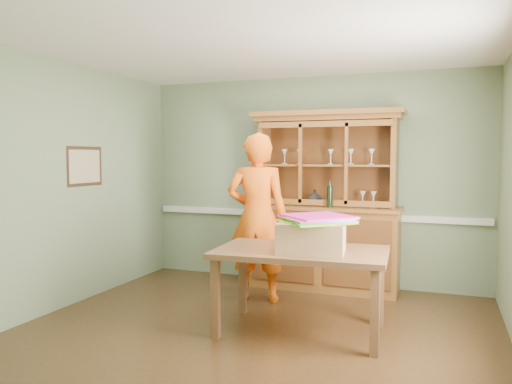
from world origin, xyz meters
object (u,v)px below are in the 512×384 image
at_px(cardboard_box, 312,237).
at_px(person, 257,217).
at_px(china_hutch, 325,227).
at_px(dining_table, 301,259).

xyz_separation_m(cardboard_box, person, (-0.88, 0.95, 0.04)).
xyz_separation_m(china_hutch, cardboard_box, (0.27, -1.75, 0.15)).
distance_m(china_hutch, person, 1.02).
bearing_deg(china_hutch, person, -127.46).
xyz_separation_m(dining_table, cardboard_box, (0.13, -0.09, 0.23)).
bearing_deg(china_hutch, dining_table, -84.91).
height_order(cardboard_box, person, person).
distance_m(dining_table, person, 1.18).
relative_size(cardboard_box, person, 0.31).
height_order(china_hutch, cardboard_box, china_hutch).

